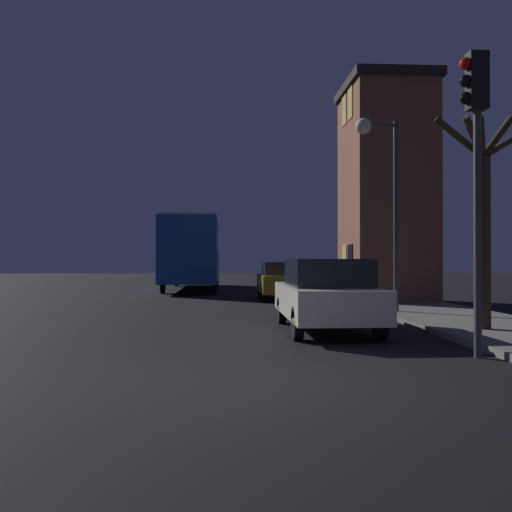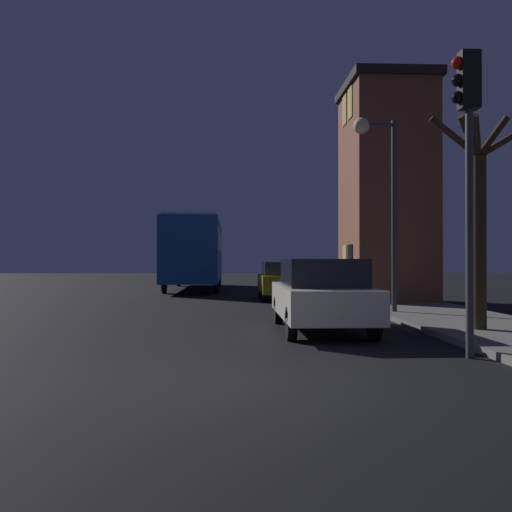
{
  "view_description": "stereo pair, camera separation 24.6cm",
  "coord_description": "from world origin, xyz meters",
  "px_view_note": "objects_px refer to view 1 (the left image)",
  "views": [
    {
      "loc": [
        -0.38,
        -7.28,
        1.52
      ],
      "look_at": [
        0.8,
        13.53,
        1.68
      ],
      "focal_mm": 40.0,
      "sensor_mm": 36.0,
      "label": 1
    },
    {
      "loc": [
        -0.14,
        -7.29,
        1.52
      ],
      "look_at": [
        0.8,
        13.53,
        1.68
      ],
      "focal_mm": 40.0,
      "sensor_mm": 36.0,
      "label": 2
    }
  ],
  "objects_px": {
    "traffic_light": "(475,140)",
    "bare_tree": "(483,217)",
    "car_mid_lane": "(284,280)",
    "streetlamp": "(381,173)",
    "bus": "(193,248)",
    "car_near_lane": "(326,294)"
  },
  "relations": [
    {
      "from": "traffic_light",
      "to": "bare_tree",
      "type": "xyz_separation_m",
      "value": [
        1.33,
        2.58,
        -1.01
      ]
    },
    {
      "from": "car_mid_lane",
      "to": "streetlamp",
      "type": "bearing_deg",
      "value": -73.48
    },
    {
      "from": "streetlamp",
      "to": "bare_tree",
      "type": "xyz_separation_m",
      "value": [
        0.96,
        -4.08,
        -1.51
      ]
    },
    {
      "from": "traffic_light",
      "to": "bus",
      "type": "bearing_deg",
      "value": 104.55
    },
    {
      "from": "traffic_light",
      "to": "bare_tree",
      "type": "relative_size",
      "value": 1.1
    },
    {
      "from": "streetlamp",
      "to": "bare_tree",
      "type": "height_order",
      "value": "streetlamp"
    },
    {
      "from": "bare_tree",
      "to": "bus",
      "type": "distance_m",
      "value": 19.87
    },
    {
      "from": "bare_tree",
      "to": "bus",
      "type": "xyz_separation_m",
      "value": [
        -6.84,
        18.65,
        -0.26
      ]
    },
    {
      "from": "bus",
      "to": "car_near_lane",
      "type": "bearing_deg",
      "value": -78.03
    },
    {
      "from": "streetlamp",
      "to": "bus",
      "type": "bearing_deg",
      "value": 111.99
    },
    {
      "from": "bus",
      "to": "car_mid_lane",
      "type": "height_order",
      "value": "bus"
    },
    {
      "from": "streetlamp",
      "to": "bus",
      "type": "height_order",
      "value": "streetlamp"
    },
    {
      "from": "traffic_light",
      "to": "car_mid_lane",
      "type": "height_order",
      "value": "traffic_light"
    },
    {
      "from": "streetlamp",
      "to": "traffic_light",
      "type": "distance_m",
      "value": 6.7
    },
    {
      "from": "streetlamp",
      "to": "traffic_light",
      "type": "height_order",
      "value": "streetlamp"
    },
    {
      "from": "bare_tree",
      "to": "car_mid_lane",
      "type": "distance_m",
      "value": 11.2
    },
    {
      "from": "car_near_lane",
      "to": "car_mid_lane",
      "type": "bearing_deg",
      "value": 89.11
    },
    {
      "from": "bare_tree",
      "to": "car_mid_lane",
      "type": "relative_size",
      "value": 1.11
    },
    {
      "from": "streetlamp",
      "to": "traffic_light",
      "type": "relative_size",
      "value": 1.11
    },
    {
      "from": "streetlamp",
      "to": "car_mid_lane",
      "type": "bearing_deg",
      "value": 106.52
    },
    {
      "from": "car_mid_lane",
      "to": "car_near_lane",
      "type": "bearing_deg",
      "value": -90.89
    },
    {
      "from": "bare_tree",
      "to": "traffic_light",
      "type": "bearing_deg",
      "value": -117.23
    }
  ]
}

